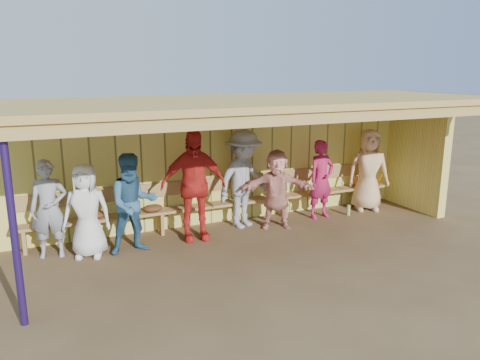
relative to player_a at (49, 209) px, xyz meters
name	(u,v)px	position (x,y,z in m)	size (l,w,h in m)	color
ground	(248,242)	(3.18, -0.71, -0.80)	(90.00, 90.00, 0.00)	brown
player_a	(49,209)	(0.00, 0.00, 0.00)	(0.58, 0.38, 1.60)	gray
player_b	(87,211)	(0.55, -0.24, -0.03)	(0.75, 0.49, 1.54)	silver
player_c	(133,204)	(1.27, -0.35, 0.04)	(0.81, 0.63, 1.67)	#2F5D83
player_d	(193,185)	(2.37, -0.16, 0.19)	(1.16, 0.48, 1.97)	red
player_e	(243,179)	(3.46, 0.10, 0.14)	(1.21, 0.70, 1.88)	#95989D
player_f	(277,189)	(4.01, -0.21, -0.04)	(1.41, 0.45, 1.52)	tan
player_g	(321,179)	(5.13, -0.03, 0.00)	(0.58, 0.38, 1.60)	#AE1B4C
player_h	(369,170)	(6.36, 0.04, 0.08)	(0.86, 0.56, 1.76)	#E2B07F
dugout_structure	(252,140)	(3.57, -0.02, 0.90)	(8.80, 3.20, 2.50)	#E9DA63
bench	(224,198)	(3.18, 0.41, -0.27)	(7.60, 0.34, 0.93)	#AB8349
dugout_equipment	(185,206)	(2.34, 0.28, -0.31)	(6.15, 0.62, 0.80)	gold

